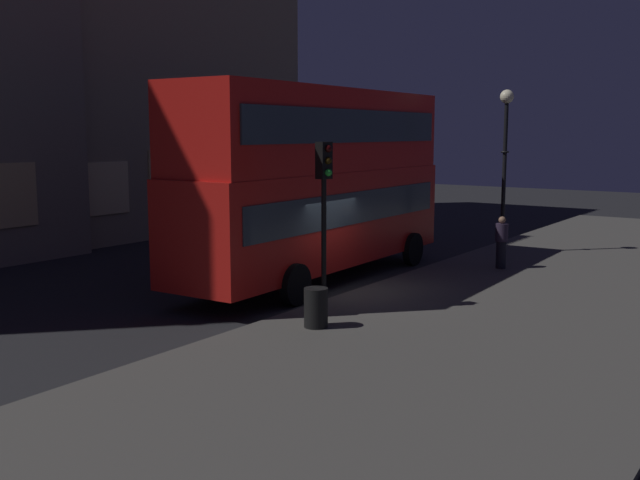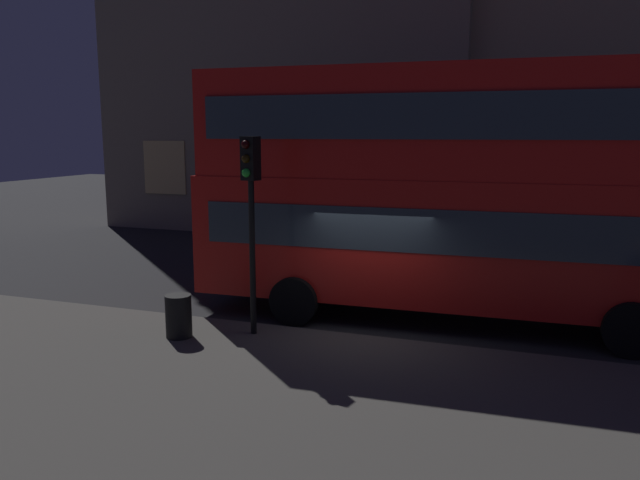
# 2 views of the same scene
# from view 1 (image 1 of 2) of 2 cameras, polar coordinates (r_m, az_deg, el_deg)

# --- Properties ---
(ground_plane) EXTENTS (80.00, 80.00, 0.00)m
(ground_plane) POSITION_cam_1_polar(r_m,az_deg,el_deg) (19.80, 1.03, -4.17)
(ground_plane) COLOR #232326
(sidewalk_slab) EXTENTS (44.00, 8.56, 0.12)m
(sidewalk_slab) POSITION_cam_1_polar(r_m,az_deg,el_deg) (17.66, 14.14, -5.77)
(sidewalk_slab) COLOR #4C4944
(sidewalk_slab) RESTS_ON ground
(building_plain_facade) EXTENTS (15.13, 8.00, 18.36)m
(building_plain_facade) POSITION_cam_1_polar(r_m,az_deg,el_deg) (34.86, -14.88, 16.16)
(building_plain_facade) COLOR tan
(building_plain_facade) RESTS_ON ground
(double_decker_bus) EXTENTS (11.06, 3.07, 5.51)m
(double_decker_bus) POSITION_cam_1_polar(r_m,az_deg,el_deg) (21.15, -0.19, 5.05)
(double_decker_bus) COLOR red
(double_decker_bus) RESTS_ON ground
(traffic_light_near_kerb) EXTENTS (0.37, 0.39, 3.97)m
(traffic_light_near_kerb) POSITION_cam_1_polar(r_m,az_deg,el_deg) (16.94, 0.34, 3.88)
(traffic_light_near_kerb) COLOR black
(traffic_light_near_kerb) RESTS_ON sidewalk_slab
(street_lamp) EXTENTS (0.47, 0.47, 5.62)m
(street_lamp) POSITION_cam_1_polar(r_m,az_deg,el_deg) (26.17, 14.23, 7.74)
(street_lamp) COLOR black
(street_lamp) RESTS_ON sidewalk_slab
(pedestrian) EXTENTS (0.38, 0.38, 1.62)m
(pedestrian) POSITION_cam_1_polar(r_m,az_deg,el_deg) (23.30, 13.94, -0.16)
(pedestrian) COLOR black
(pedestrian) RESTS_ON sidewalk_slab
(litter_bin) EXTENTS (0.52, 0.52, 0.86)m
(litter_bin) POSITION_cam_1_polar(r_m,az_deg,el_deg) (15.88, -0.32, -5.28)
(litter_bin) COLOR black
(litter_bin) RESTS_ON sidewalk_slab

